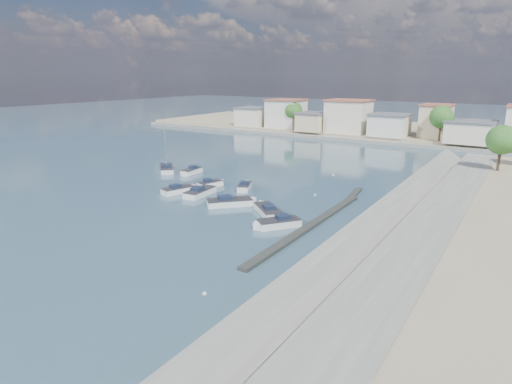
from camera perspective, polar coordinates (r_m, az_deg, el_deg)
ground at (r=76.12m, az=12.44°, el=2.93°), size 400.00×400.00×0.00m
seawall_walkway at (r=45.97m, az=22.04°, el=-4.91°), size 5.00×90.00×1.80m
breakwater at (r=49.12m, az=8.55°, el=-3.53°), size 2.00×31.02×0.35m
far_shore_land at (r=125.45m, az=21.05°, el=7.40°), size 160.00×40.00×1.40m
far_shore_quay at (r=105.22m, az=18.53°, el=6.11°), size 160.00×2.50×0.80m
far_town at (r=108.36m, az=25.08°, el=8.14°), size 113.01×12.80×8.35m
shore_trees at (r=99.95m, az=23.04°, el=8.61°), size 74.56×38.32×7.92m
motorboat_a at (r=59.14m, az=-7.35°, el=-0.01°), size 2.58×5.95×1.48m
motorboat_b at (r=63.27m, az=-5.98°, el=1.06°), size 2.70×4.22×1.48m
motorboat_c at (r=50.84m, az=1.47°, el=-2.46°), size 5.20×4.85×1.48m
motorboat_d at (r=46.46m, az=2.71°, el=-4.22°), size 4.42×4.93×1.48m
motorboat_e at (r=60.66m, az=-10.15°, el=0.27°), size 2.99×5.11×1.48m
motorboat_f at (r=61.59m, az=-1.51°, el=0.74°), size 3.04×4.26×1.48m
motorboat_g at (r=71.84m, az=-8.69°, el=2.70°), size 2.00×4.77×1.48m
motorboat_h at (r=54.07m, az=-3.25°, el=-1.38°), size 5.47×5.61×1.48m
sailboat at (r=75.02m, az=-11.84°, el=3.11°), size 5.87×5.74×9.00m
mooring_buoys at (r=51.07m, az=8.25°, el=-2.92°), size 14.03×42.18×0.33m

